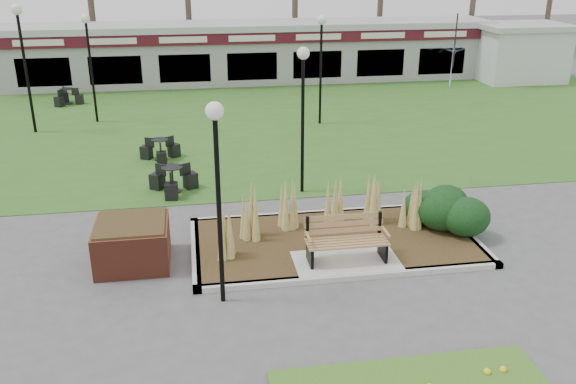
{
  "coord_description": "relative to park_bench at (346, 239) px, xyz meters",
  "views": [
    {
      "loc": [
        -3.02,
        -10.83,
        6.15
      ],
      "look_at": [
        -0.94,
        2.0,
        1.01
      ],
      "focal_mm": 38.0,
      "sensor_mm": 36.0,
      "label": 1
    }
  ],
  "objects": [
    {
      "name": "ground",
      "position": [
        0.0,
        -0.25,
        -0.59
      ],
      "size": [
        100.0,
        100.0,
        0.0
      ],
      "primitive_type": "plane",
      "color": "#515154",
      "rests_on": "ground"
    },
    {
      "name": "lawn",
      "position": [
        0.0,
        11.75,
        -0.58
      ],
      "size": [
        34.0,
        16.0,
        0.02
      ],
      "primitive_type": "cube",
      "color": "#33621F",
      "rests_on": "ground"
    },
    {
      "name": "planting_bed",
      "position": [
        1.27,
        1.1,
        -0.22
      ],
      "size": [
        6.75,
        3.4,
        1.27
      ],
      "color": "#362B15",
      "rests_on": "ground"
    },
    {
      "name": "park_bench",
      "position": [
        0.0,
        0.0,
        0.0
      ],
      "size": [
        1.7,
        0.66,
        0.93
      ],
      "color": "olive",
      "rests_on": "ground"
    },
    {
      "name": "brick_planter",
      "position": [
        -4.4,
        0.75,
        -0.11
      ],
      "size": [
        1.5,
        1.5,
        0.95
      ],
      "color": "brown",
      "rests_on": "ground"
    },
    {
      "name": "food_pavilion",
      "position": [
        0.0,
        19.71,
        0.89
      ],
      "size": [
        24.6,
        3.4,
        2.9
      ],
      "color": "#99999C",
      "rests_on": "ground"
    },
    {
      "name": "service_hut",
      "position": [
        13.5,
        17.75,
        0.86
      ],
      "size": [
        4.4,
        3.4,
        2.83
      ],
      "color": "silver",
      "rests_on": "ground"
    },
    {
      "name": "lamp_post_near_right",
      "position": [
        -2.64,
        -1.05,
        2.2
      ],
      "size": [
        0.32,
        0.32,
        3.83
      ],
      "color": "black",
      "rests_on": "ground"
    },
    {
      "name": "lamp_post_mid_left",
      "position": [
        -8.68,
        11.59,
        2.7
      ],
      "size": [
        0.37,
        0.37,
        4.51
      ],
      "color": "black",
      "rests_on": "ground"
    },
    {
      "name": "lamp_post_mid_right",
      "position": [
        -0.15,
        4.22,
        2.27
      ],
      "size": [
        0.33,
        0.33,
        3.93
      ],
      "color": "black",
      "rests_on": "ground"
    },
    {
      "name": "lamp_post_far_right",
      "position": [
        1.81,
        11.1,
        2.34
      ],
      "size": [
        0.33,
        0.33,
        4.02
      ],
      "color": "black",
      "rests_on": "ground"
    },
    {
      "name": "lamp_post_far_left",
      "position": [
        -6.64,
        12.73,
        2.36
      ],
      "size": [
        0.34,
        0.34,
        4.04
      ],
      "color": "black",
      "rests_on": "ground"
    },
    {
      "name": "bistro_set_a",
      "position": [
        -4.05,
        7.59,
        -0.34
      ],
      "size": [
        1.28,
        1.16,
        0.68
      ],
      "color": "black",
      "rests_on": "ground"
    },
    {
      "name": "bistro_set_b",
      "position": [
        -8.25,
        15.92,
        -0.34
      ],
      "size": [
        1.14,
        1.27,
        0.67
      ],
      "color": "black",
      "rests_on": "ground"
    },
    {
      "name": "bistro_set_c",
      "position": [
        -3.63,
        4.75,
        -0.33
      ],
      "size": [
        1.35,
        1.22,
        0.72
      ],
      "color": "black",
      "rests_on": "ground"
    },
    {
      "name": "patio_umbrella",
      "position": [
        8.0,
        13.34,
        1.12
      ],
      "size": [
        2.76,
        2.78,
        2.68
      ],
      "color": "black",
      "rests_on": "ground"
    }
  ]
}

